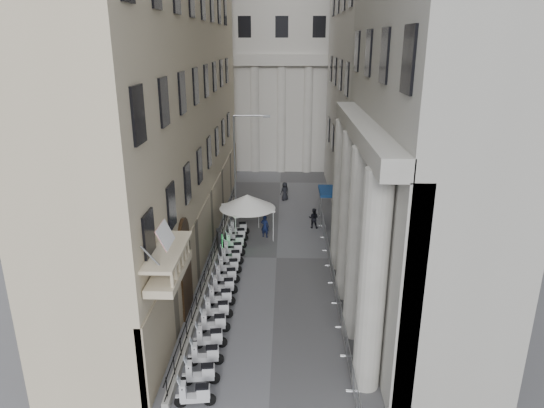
# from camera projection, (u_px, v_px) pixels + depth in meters

# --- Properties ---
(left_building) EXTENTS (5.00, 36.00, 34.00)m
(left_building) POSITION_uv_depth(u_px,v_px,m) (164.00, 2.00, 31.78)
(left_building) COLOR beige
(left_building) RESTS_ON ground
(far_building) EXTENTS (22.00, 10.00, 30.00)m
(far_building) POSITION_uv_depth(u_px,v_px,m) (282.00, 37.00, 56.82)
(far_building) COLOR beige
(far_building) RESTS_ON ground
(iron_fence) EXTENTS (0.30, 28.00, 1.40)m
(iron_fence) POSITION_uv_depth(u_px,v_px,m) (214.00, 264.00, 33.36)
(iron_fence) COLOR black
(iron_fence) RESTS_ON ground
(blue_awning) EXTENTS (1.60, 3.00, 3.00)m
(blue_awning) POSITION_uv_depth(u_px,v_px,m) (328.00, 224.00, 40.69)
(blue_awning) COLOR navy
(blue_awning) RESTS_ON ground
(flag) EXTENTS (1.00, 1.40, 8.20)m
(flag) POSITION_uv_depth(u_px,v_px,m) (178.00, 396.00, 21.05)
(flag) COLOR #9E0C11
(flag) RESTS_ON ground
(scooter_0) EXTENTS (1.46, 0.73, 1.50)m
(scooter_0) POSITION_uv_depth(u_px,v_px,m) (196.00, 406.00, 20.46)
(scooter_0) COLOR silver
(scooter_0) RESTS_ON ground
(scooter_1) EXTENTS (1.46, 0.73, 1.50)m
(scooter_1) POSITION_uv_depth(u_px,v_px,m) (201.00, 384.00, 21.75)
(scooter_1) COLOR silver
(scooter_1) RESTS_ON ground
(scooter_2) EXTENTS (1.46, 0.73, 1.50)m
(scooter_2) POSITION_uv_depth(u_px,v_px,m) (206.00, 365.00, 23.04)
(scooter_2) COLOR silver
(scooter_2) RESTS_ON ground
(scooter_3) EXTENTS (1.46, 0.73, 1.50)m
(scooter_3) POSITION_uv_depth(u_px,v_px,m) (210.00, 348.00, 24.33)
(scooter_3) COLOR silver
(scooter_3) RESTS_ON ground
(scooter_4) EXTENTS (1.46, 0.73, 1.50)m
(scooter_4) POSITION_uv_depth(u_px,v_px,m) (214.00, 332.00, 25.61)
(scooter_4) COLOR silver
(scooter_4) RESTS_ON ground
(scooter_5) EXTENTS (1.46, 0.73, 1.50)m
(scooter_5) POSITION_uv_depth(u_px,v_px,m) (218.00, 318.00, 26.90)
(scooter_5) COLOR silver
(scooter_5) RESTS_ON ground
(scooter_6) EXTENTS (1.46, 0.73, 1.50)m
(scooter_6) POSITION_uv_depth(u_px,v_px,m) (221.00, 306.00, 28.19)
(scooter_6) COLOR silver
(scooter_6) RESTS_ON ground
(scooter_7) EXTENTS (1.46, 0.73, 1.50)m
(scooter_7) POSITION_uv_depth(u_px,v_px,m) (224.00, 294.00, 29.48)
(scooter_7) COLOR silver
(scooter_7) RESTS_ON ground
(scooter_8) EXTENTS (1.46, 0.73, 1.50)m
(scooter_8) POSITION_uv_depth(u_px,v_px,m) (227.00, 283.00, 30.77)
(scooter_8) COLOR silver
(scooter_8) RESTS_ON ground
(scooter_9) EXTENTS (1.46, 0.73, 1.50)m
(scooter_9) POSITION_uv_depth(u_px,v_px,m) (229.00, 274.00, 32.06)
(scooter_9) COLOR silver
(scooter_9) RESTS_ON ground
(scooter_10) EXTENTS (1.46, 0.73, 1.50)m
(scooter_10) POSITION_uv_depth(u_px,v_px,m) (231.00, 265.00, 33.34)
(scooter_10) COLOR silver
(scooter_10) RESTS_ON ground
(scooter_11) EXTENTS (1.46, 0.73, 1.50)m
(scooter_11) POSITION_uv_depth(u_px,v_px,m) (233.00, 256.00, 34.63)
(scooter_11) COLOR silver
(scooter_11) RESTS_ON ground
(scooter_12) EXTENTS (1.46, 0.73, 1.50)m
(scooter_12) POSITION_uv_depth(u_px,v_px,m) (235.00, 248.00, 35.92)
(scooter_12) COLOR silver
(scooter_12) RESTS_ON ground
(scooter_13) EXTENTS (1.46, 0.73, 1.50)m
(scooter_13) POSITION_uv_depth(u_px,v_px,m) (237.00, 241.00, 37.21)
(scooter_13) COLOR silver
(scooter_13) RESTS_ON ground
(scooter_14) EXTENTS (1.46, 0.73, 1.50)m
(scooter_14) POSITION_uv_depth(u_px,v_px,m) (239.00, 234.00, 38.50)
(scooter_14) COLOR silver
(scooter_14) RESTS_ON ground
(barrier_1) EXTENTS (0.60, 2.40, 1.10)m
(barrier_1) POSITION_uv_depth(u_px,v_px,m) (349.00, 373.00, 22.49)
(barrier_1) COLOR #AFB2B7
(barrier_1) RESTS_ON ground
(barrier_2) EXTENTS (0.60, 2.40, 1.10)m
(barrier_2) POSITION_uv_depth(u_px,v_px,m) (344.00, 341.00, 24.86)
(barrier_2) COLOR #AFB2B7
(barrier_2) RESTS_ON ground
(barrier_3) EXTENTS (0.60, 2.40, 1.10)m
(barrier_3) POSITION_uv_depth(u_px,v_px,m) (339.00, 315.00, 27.22)
(barrier_3) COLOR #AFB2B7
(barrier_3) RESTS_ON ground
(barrier_4) EXTENTS (0.60, 2.40, 1.10)m
(barrier_4) POSITION_uv_depth(u_px,v_px,m) (335.00, 293.00, 29.59)
(barrier_4) COLOR #AFB2B7
(barrier_4) RESTS_ON ground
(barrier_5) EXTENTS (0.60, 2.40, 1.10)m
(barrier_5) POSITION_uv_depth(u_px,v_px,m) (331.00, 274.00, 31.96)
(barrier_5) COLOR #AFB2B7
(barrier_5) RESTS_ON ground
(barrier_6) EXTENTS (0.60, 2.40, 1.10)m
(barrier_6) POSITION_uv_depth(u_px,v_px,m) (328.00, 258.00, 34.32)
(barrier_6) COLOR #AFB2B7
(barrier_6) RESTS_ON ground
(barrier_7) EXTENTS (0.60, 2.40, 1.10)m
(barrier_7) POSITION_uv_depth(u_px,v_px,m) (325.00, 244.00, 36.69)
(barrier_7) COLOR #AFB2B7
(barrier_7) RESTS_ON ground
(barrier_8) EXTENTS (0.60, 2.40, 1.10)m
(barrier_8) POSITION_uv_depth(u_px,v_px,m) (323.00, 232.00, 39.06)
(barrier_8) COLOR #AFB2B7
(barrier_8) RESTS_ON ground
(barrier_9) EXTENTS (0.60, 2.40, 1.10)m
(barrier_9) POSITION_uv_depth(u_px,v_px,m) (321.00, 221.00, 41.42)
(barrier_9) COLOR #AFB2B7
(barrier_9) RESTS_ON ground
(security_tent) EXTENTS (4.31, 4.31, 3.50)m
(security_tent) POSITION_uv_depth(u_px,v_px,m) (257.00, 204.00, 36.55)
(security_tent) COLOR silver
(security_tent) RESTS_ON ground
(street_lamp) EXTENTS (2.96, 0.40, 9.09)m
(street_lamp) POSITION_uv_depth(u_px,v_px,m) (239.00, 160.00, 39.11)
(street_lamp) COLOR gray
(street_lamp) RESTS_ON ground
(info_kiosk) EXTENTS (0.52, 0.93, 1.88)m
(info_kiosk) POSITION_uv_depth(u_px,v_px,m) (219.00, 242.00, 34.62)
(info_kiosk) COLOR black
(info_kiosk) RESTS_ON ground
(pedestrian_a) EXTENTS (0.76, 0.64, 1.79)m
(pedestrian_a) POSITION_uv_depth(u_px,v_px,m) (265.00, 226.00, 37.73)
(pedestrian_a) COLOR black
(pedestrian_a) RESTS_ON ground
(pedestrian_b) EXTENTS (0.95, 0.81, 1.70)m
(pedestrian_b) POSITION_uv_depth(u_px,v_px,m) (314.00, 218.00, 39.61)
(pedestrian_b) COLOR black
(pedestrian_b) RESTS_ON ground
(pedestrian_c) EXTENTS (1.04, 0.94, 1.78)m
(pedestrian_c) POSITION_uv_depth(u_px,v_px,m) (285.00, 191.00, 46.49)
(pedestrian_c) COLOR black
(pedestrian_c) RESTS_ON ground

